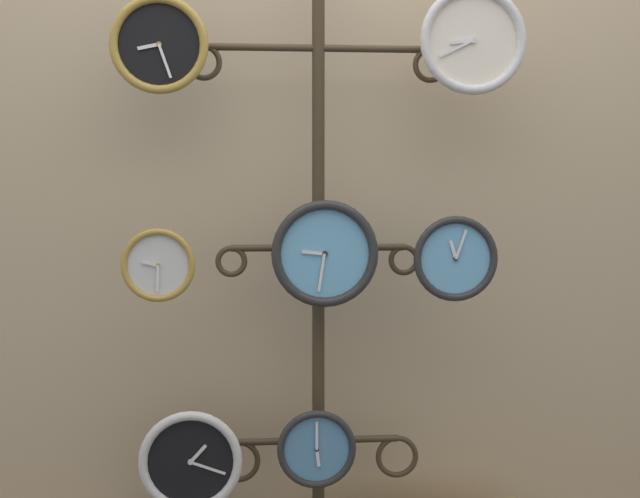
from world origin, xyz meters
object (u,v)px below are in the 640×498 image
(clock_top_left, at_px, (159,45))
(clock_bottom_left, at_px, (191,461))
(clock_middle_right, at_px, (455,259))
(clock_middle_left, at_px, (158,265))
(clock_middle_center, at_px, (325,254))
(clock_top_right, at_px, (473,40))
(clock_bottom_center, at_px, (317,449))
(display_stand, at_px, (318,405))

(clock_top_left, height_order, clock_bottom_left, clock_top_left)
(clock_bottom_left, bearing_deg, clock_middle_right, -0.37)
(clock_top_left, relative_size, clock_middle_left, 1.32)
(clock_middle_center, relative_size, clock_bottom_left, 1.04)
(clock_top_left, relative_size, clock_middle_right, 1.11)
(clock_top_right, relative_size, clock_bottom_left, 1.04)
(clock_middle_right, bearing_deg, clock_middle_left, 179.25)
(clock_bottom_left, bearing_deg, clock_top_right, 1.07)
(clock_middle_center, bearing_deg, clock_bottom_center, -163.74)
(clock_bottom_center, bearing_deg, clock_middle_center, 16.26)
(clock_top_right, distance_m, clock_middle_right, 0.59)
(clock_top_left, bearing_deg, display_stand, 11.32)
(clock_middle_center, height_order, clock_middle_right, clock_middle_center)
(display_stand, bearing_deg, clock_middle_left, -166.92)
(clock_middle_center, relative_size, clock_bottom_center, 1.34)
(display_stand, height_order, clock_middle_center, display_stand)
(clock_middle_left, distance_m, clock_bottom_center, 0.66)
(clock_top_right, distance_m, clock_middle_center, 0.70)
(clock_top_right, height_order, clock_bottom_center, clock_top_right)
(clock_top_right, height_order, clock_bottom_left, clock_top_right)
(clock_top_right, bearing_deg, clock_middle_center, 179.30)
(clock_top_left, height_order, clock_middle_center, clock_top_left)
(clock_top_left, distance_m, clock_middle_right, 0.97)
(clock_middle_right, xyz_separation_m, clock_bottom_center, (-0.38, 0.02, -0.52))
(display_stand, bearing_deg, clock_middle_right, -17.06)
(clock_top_right, distance_m, clock_middle_left, 1.04)
(display_stand, xyz_separation_m, clock_top_right, (0.41, -0.09, 1.01))
(clock_top_left, distance_m, clock_top_right, 0.84)
(clock_middle_center, bearing_deg, clock_bottom_left, -177.00)
(clock_middle_left, xyz_separation_m, clock_middle_right, (0.80, -0.01, 0.01))
(display_stand, bearing_deg, clock_bottom_center, -98.25)
(clock_middle_left, relative_size, clock_middle_right, 0.84)
(clock_middle_center, distance_m, clock_middle_right, 0.35)
(clock_top_right, bearing_deg, clock_middle_right, -157.76)
(clock_top_right, relative_size, clock_middle_center, 1.00)
(clock_middle_center, distance_m, clock_bottom_center, 0.54)
(clock_middle_right, bearing_deg, clock_top_right, 22.24)
(clock_bottom_left, bearing_deg, clock_bottom_center, 2.06)
(clock_bottom_left, bearing_deg, display_stand, 16.73)
(clock_middle_left, bearing_deg, clock_middle_right, -0.75)
(clock_middle_left, xyz_separation_m, clock_bottom_center, (0.42, 0.01, -0.51))
(clock_top_left, bearing_deg, clock_top_right, -0.50)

